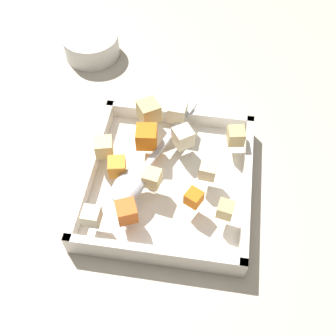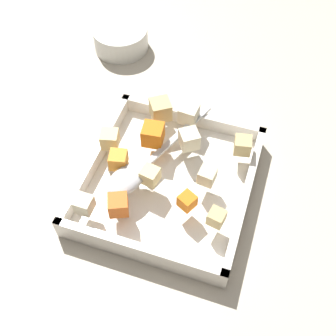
% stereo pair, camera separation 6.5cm
% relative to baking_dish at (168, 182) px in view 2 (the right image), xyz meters
% --- Properties ---
extents(ground_plane, '(4.00, 4.00, 0.00)m').
position_rel_baking_dish_xyz_m(ground_plane, '(0.01, 0.02, -0.01)').
color(ground_plane, '#BCB29E').
extents(baking_dish, '(0.28, 0.26, 0.04)m').
position_rel_baking_dish_xyz_m(baking_dish, '(0.00, 0.00, 0.00)').
color(baking_dish, white).
rests_on(baking_dish, ground_plane).
extents(carrot_chunk_rim_edge, '(0.04, 0.04, 0.03)m').
position_rel_baking_dish_xyz_m(carrot_chunk_rim_edge, '(0.05, 0.04, 0.05)').
color(carrot_chunk_rim_edge, orange).
rests_on(carrot_chunk_rim_edge, baking_dish).
extents(carrot_chunk_mid_left, '(0.04, 0.04, 0.03)m').
position_rel_baking_dish_xyz_m(carrot_chunk_mid_left, '(-0.09, 0.05, 0.04)').
color(carrot_chunk_mid_left, orange).
rests_on(carrot_chunk_mid_left, baking_dish).
extents(carrot_chunk_under_handle, '(0.03, 0.03, 0.02)m').
position_rel_baking_dish_xyz_m(carrot_chunk_under_handle, '(-0.05, -0.05, 0.04)').
color(carrot_chunk_under_handle, orange).
rests_on(carrot_chunk_under_handle, baking_dish).
extents(carrot_chunk_near_left, '(0.03, 0.03, 0.03)m').
position_rel_baking_dish_xyz_m(carrot_chunk_near_left, '(-0.01, 0.08, 0.04)').
color(carrot_chunk_near_left, orange).
rests_on(carrot_chunk_near_left, baking_dish).
extents(potato_chunk_near_right, '(0.04, 0.04, 0.03)m').
position_rel_baking_dish_xyz_m(potato_chunk_near_right, '(0.06, -0.02, 0.04)').
color(potato_chunk_near_right, beige).
rests_on(potato_chunk_near_right, baking_dish).
extents(potato_chunk_center, '(0.05, 0.05, 0.03)m').
position_rel_baking_dish_xyz_m(potato_chunk_center, '(0.11, 0.05, 0.05)').
color(potato_chunk_center, tan).
rests_on(potato_chunk_center, baking_dish).
extents(potato_chunk_corner_sw, '(0.03, 0.03, 0.02)m').
position_rel_baking_dish_xyz_m(potato_chunk_corner_sw, '(-0.06, -0.09, 0.04)').
color(potato_chunk_corner_sw, tan).
rests_on(potato_chunk_corner_sw, baking_dish).
extents(potato_chunk_heap_top, '(0.03, 0.03, 0.03)m').
position_rel_baking_dish_xyz_m(potato_chunk_heap_top, '(0.02, 0.11, 0.04)').
color(potato_chunk_heap_top, '#E0CC89').
rests_on(potato_chunk_heap_top, baking_dish).
extents(potato_chunk_back_center, '(0.03, 0.03, 0.02)m').
position_rel_baking_dish_xyz_m(potato_chunk_back_center, '(0.00, -0.06, 0.04)').
color(potato_chunk_back_center, beige).
rests_on(potato_chunk_back_center, baking_dish).
extents(potato_chunk_near_spoon, '(0.03, 0.03, 0.03)m').
position_rel_baking_dish_xyz_m(potato_chunk_near_spoon, '(0.08, -0.10, 0.04)').
color(potato_chunk_near_spoon, tan).
rests_on(potato_chunk_near_spoon, baking_dish).
extents(potato_chunk_far_right, '(0.03, 0.03, 0.03)m').
position_rel_baking_dish_xyz_m(potato_chunk_far_right, '(-0.10, 0.10, 0.04)').
color(potato_chunk_far_right, beige).
rests_on(potato_chunk_far_right, baking_dish).
extents(potato_chunk_corner_ne, '(0.03, 0.03, 0.03)m').
position_rel_baking_dish_xyz_m(potato_chunk_corner_ne, '(-0.02, 0.02, 0.04)').
color(potato_chunk_corner_ne, '#E0CC89').
rests_on(potato_chunk_corner_ne, baking_dish).
extents(parsnip_chunk_mid_right, '(0.03, 0.03, 0.03)m').
position_rel_baking_dish_xyz_m(parsnip_chunk_mid_right, '(0.12, 0.00, 0.05)').
color(parsnip_chunk_mid_right, beige).
rests_on(parsnip_chunk_mid_right, baking_dish).
extents(serving_spoon, '(0.24, 0.12, 0.02)m').
position_rel_baking_dish_xyz_m(serving_spoon, '(-0.03, 0.05, 0.04)').
color(serving_spoon, silver).
rests_on(serving_spoon, baking_dish).
extents(small_prep_bowl, '(0.12, 0.12, 0.05)m').
position_rel_baking_dish_xyz_m(small_prep_bowl, '(0.31, 0.21, 0.01)').
color(small_prep_bowl, silver).
rests_on(small_prep_bowl, ground_plane).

